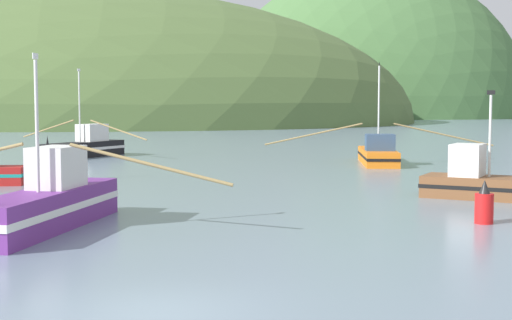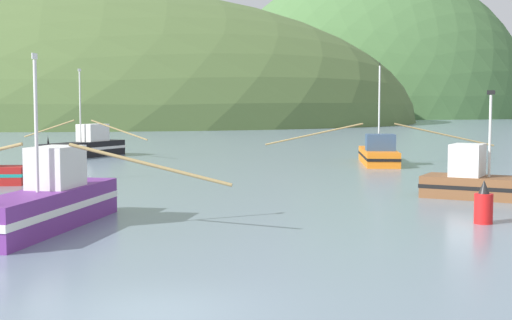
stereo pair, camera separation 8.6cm
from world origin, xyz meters
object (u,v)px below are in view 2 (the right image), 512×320
Objects in this scene: fishing_boat_black at (85,146)px; channel_buoy at (484,206)px; fishing_boat_orange at (378,154)px; fishing_boat_brown at (486,182)px; fishing_boat_purple at (48,202)px.

fishing_boat_black reaches higher than channel_buoy.
fishing_boat_black is at bearing 133.78° from channel_buoy.
fishing_boat_black is 0.74× the size of fishing_boat_orange.
fishing_boat_brown is at bearing -170.80° from fishing_boat_orange.
fishing_boat_brown is 7.35m from channel_buoy.
fishing_boat_orange is 19.43m from fishing_boat_brown.
fishing_boat_orange reaches higher than fishing_boat_purple.
fishing_boat_black is 1.87× the size of fishing_boat_brown.
fishing_boat_purple is at bearing 153.74° from fishing_boat_orange.
channel_buoy is (-1.10, -7.26, -0.09)m from fishing_boat_brown.
fishing_boat_orange is at bearing 98.35° from channel_buoy.
fishing_boat_purple is at bearing -166.33° from channel_buoy.
fishing_boat_brown is (16.20, 10.94, -0.17)m from fishing_boat_purple.
fishing_boat_brown is at bearing 81.38° from channel_buoy.
channel_buoy is at bearing 59.92° from fishing_boat_black.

